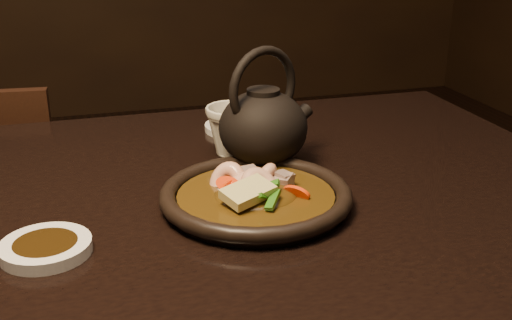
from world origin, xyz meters
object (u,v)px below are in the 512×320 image
object	(u,v)px
plate	(256,197)
table	(37,286)
teapot	(264,124)
tea_cup	(233,129)

from	to	relation	value
plate	table	bearing A→B (deg)	178.61
table	teapot	xyz separation A→B (m)	(0.33, 0.13, 0.14)
plate	tea_cup	xyz separation A→B (m)	(0.02, 0.19, 0.03)
table	tea_cup	size ratio (longest dim) A/B	18.72
table	tea_cup	distance (m)	0.38
plate	teapot	size ratio (longest dim) A/B	1.41
tea_cup	plate	bearing A→B (deg)	-95.49
table	teapot	world-z (taller)	teapot
table	plate	xyz separation A→B (m)	(0.28, -0.01, 0.09)
plate	teapot	xyz separation A→B (m)	(0.05, 0.13, 0.05)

